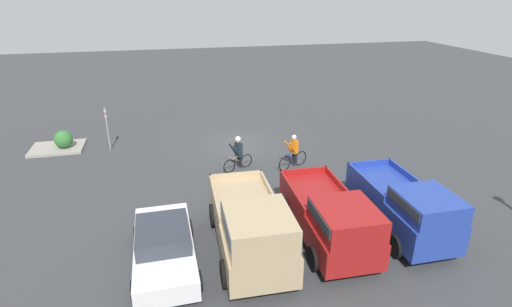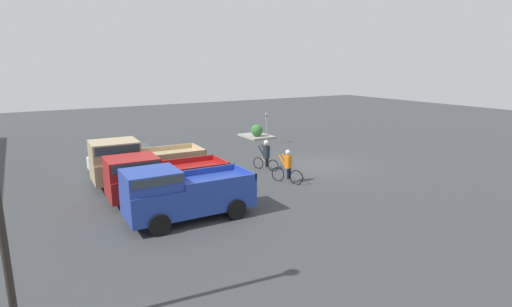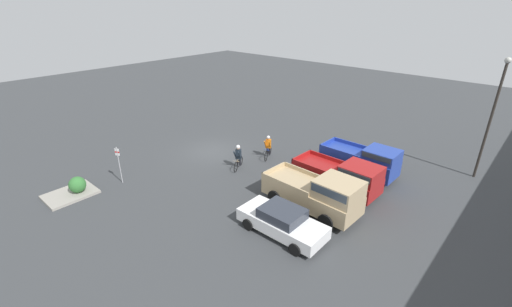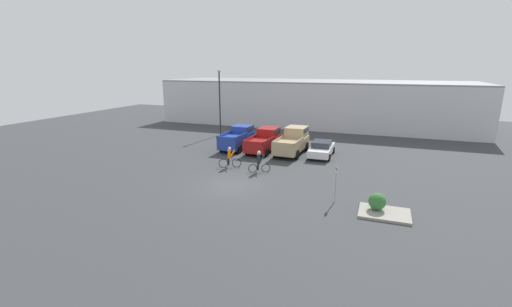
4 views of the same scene
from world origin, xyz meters
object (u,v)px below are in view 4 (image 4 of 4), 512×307
cyclist_0 (259,161)px  shrub (377,201)px  pickup_truck_0 (238,137)px  pickup_truck_1 (265,140)px  pickup_truck_2 (293,140)px  fire_lane_sign (336,179)px  lamppost (220,98)px  cyclist_1 (230,157)px  sedan_0 (322,149)px

cyclist_0 → shrub: bearing=-28.0°
pickup_truck_0 → pickup_truck_1: size_ratio=0.93×
pickup_truck_2 → fire_lane_sign: (5.48, -11.01, 0.27)m
pickup_truck_2 → lamppost: (-10.35, 5.46, 3.23)m
pickup_truck_1 → pickup_truck_2: (2.80, 0.12, 0.12)m
pickup_truck_1 → shrub: bearing=-47.0°
pickup_truck_0 → fire_lane_sign: size_ratio=2.02×
pickup_truck_2 → cyclist_1: 7.47m
pickup_truck_0 → fire_lane_sign: 15.53m
cyclist_1 → fire_lane_sign: fire_lane_sign is taller
lamppost → shrub: bearing=-43.1°
cyclist_0 → cyclist_1: bearing=171.5°
pickup_truck_1 → lamppost: bearing=143.5°
cyclist_1 → lamppost: size_ratio=0.23×
pickup_truck_2 → sedan_0: (2.78, -0.30, -0.49)m
pickup_truck_2 → cyclist_0: size_ratio=3.15×
pickup_truck_2 → shrub: size_ratio=5.68×
fire_lane_sign → lamppost: size_ratio=0.32×
cyclist_1 → lamppost: bearing=119.4°
pickup_truck_1 → pickup_truck_2: bearing=2.4°
sedan_0 → fire_lane_sign: (2.69, -10.71, 0.77)m
pickup_truck_0 → sedan_0: bearing=-1.1°
pickup_truck_1 → cyclist_1: size_ratio=3.05×
pickup_truck_2 → shrub: bearing=-55.8°
pickup_truck_2 → fire_lane_sign: bearing=-63.6°
pickup_truck_2 → shrub: pickup_truck_2 is taller
fire_lane_sign → pickup_truck_2: bearing=116.4°
pickup_truck_1 → cyclist_1: pickup_truck_1 is taller
pickup_truck_0 → cyclist_0: size_ratio=2.83×
lamppost → cyclist_1: bearing=-60.6°
pickup_truck_0 → cyclist_0: 8.27m
pickup_truck_2 → sedan_0: pickup_truck_2 is taller
cyclist_0 → lamppost: 15.98m
cyclist_1 → fire_lane_sign: (9.07, -4.47, 0.61)m
sedan_0 → pickup_truck_2: bearing=173.8°
lamppost → shrub: lamppost is taller
sedan_0 → pickup_truck_0: bearing=178.9°
pickup_truck_2 → fire_lane_sign: size_ratio=2.25×
pickup_truck_0 → cyclist_1: 6.71m
pickup_truck_2 → lamppost: bearing=152.2°
pickup_truck_1 → fire_lane_sign: 13.69m
pickup_truck_0 → cyclist_0: bearing=-55.3°
pickup_truck_0 → shrub: 17.75m
pickup_truck_0 → cyclist_0: (4.70, -6.80, -0.21)m
fire_lane_sign → cyclist_0: bearing=147.5°
sedan_0 → shrub: size_ratio=4.66×
sedan_0 → cyclist_1: size_ratio=2.59×
cyclist_1 → lamppost: 14.22m
pickup_truck_2 → shrub: (7.91, -11.63, -0.56)m
sedan_0 → shrub: 12.43m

